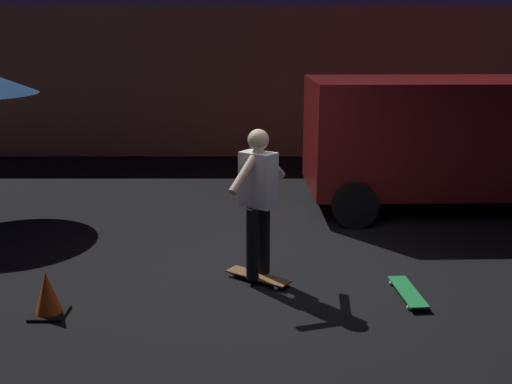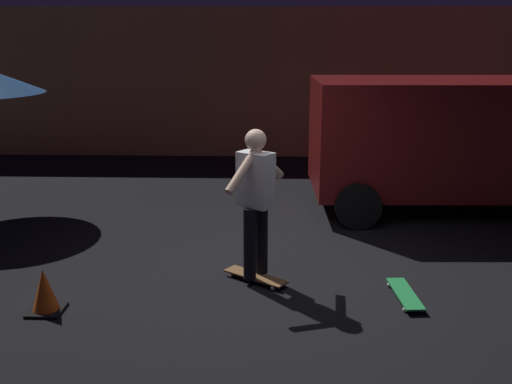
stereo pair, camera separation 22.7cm
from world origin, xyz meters
The scene contains 7 objects.
ground_plane centered at (0.00, 0.00, 0.00)m, with size 28.00×28.00×0.00m, color black.
low_building centered at (-0.73, 8.54, 1.62)m, with size 13.54×3.37×3.24m.
parked_van centered at (2.92, 2.96, 1.16)m, with size 4.66×2.32×2.03m.
skateboard_ridden centered at (-0.21, 0.02, 0.06)m, with size 0.75×0.61×0.07m.
skateboard_spare centered at (1.39, -0.38, 0.06)m, with size 0.27×0.79×0.07m.
skater centered at (-0.21, 0.02, 1.04)m, with size 0.64×0.85×1.67m.
traffic_cone centered at (-2.30, -0.80, 0.21)m, with size 0.34×0.34×0.46m.
Camera 1 is at (-0.23, -6.14, 2.75)m, focal length 41.25 mm.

